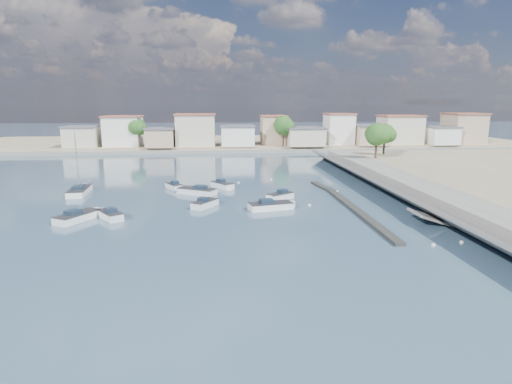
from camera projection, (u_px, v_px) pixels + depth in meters
ground at (268, 172)px, 79.52m from camera, size 400.00×400.00×0.00m
seawall_walkway at (436, 196)px, 54.60m from camera, size 5.00×90.00×1.80m
breakwater at (348, 204)px, 53.45m from camera, size 2.00×31.02×0.35m
far_shore_land at (248, 142)px, 130.07m from camera, size 160.00×40.00×1.40m
far_shore_quay at (254, 151)px, 109.66m from camera, size 160.00×2.50×0.80m
far_town at (292, 132)px, 115.42m from camera, size 113.01×12.80×8.35m
shore_trees at (288, 129)px, 106.36m from camera, size 74.56×38.32×7.92m
motorboat_a at (109, 215)px, 47.51m from camera, size 3.60×4.19×1.48m
motorboat_b at (206, 204)px, 52.83m from camera, size 3.48×4.10×1.48m
motorboat_c at (195, 191)px, 60.21m from camera, size 5.85×4.56×1.48m
motorboat_d at (279, 197)px, 56.69m from camera, size 3.99×3.51×1.48m
motorboat_e at (80, 217)px, 46.85m from camera, size 4.32×5.50×1.48m
motorboat_f at (174, 186)px, 63.66m from camera, size 2.96×3.77×1.48m
motorboat_g at (223, 186)px, 64.27m from camera, size 3.62×4.20×1.48m
motorboat_h at (273, 206)px, 51.58m from camera, size 5.94×3.18×1.48m
sailboat at (80, 191)px, 60.54m from camera, size 2.73×7.36×9.00m
mooring_buoys at (324, 202)px, 55.30m from camera, size 19.38×34.59×0.38m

